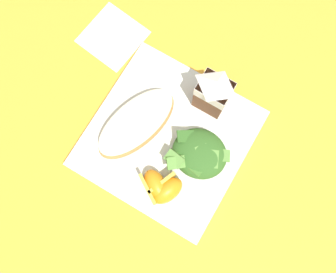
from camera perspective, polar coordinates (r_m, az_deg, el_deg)
ground at (r=0.70m, az=-0.00°, el=-0.45°), size 3.00×3.00×0.00m
white_plate at (r=0.69m, az=-0.00°, el=-0.31°), size 0.28×0.28×0.02m
cheesy_pizza_bread at (r=0.68m, az=-4.88°, el=1.98°), size 0.13×0.19×0.04m
green_salad_pile at (r=0.66m, az=4.72°, el=-2.82°), size 0.11×0.10×0.04m
milk_carton at (r=0.65m, az=7.01°, el=6.76°), size 0.06×0.05×0.11m
orange_wedge_front at (r=0.65m, az=-2.01°, el=-7.56°), size 0.07×0.06×0.04m
orange_wedge_middle at (r=0.65m, az=-0.21°, el=-8.18°), size 0.06×0.07×0.04m
paper_napkin at (r=0.78m, az=-8.47°, el=14.94°), size 0.12×0.12×0.00m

